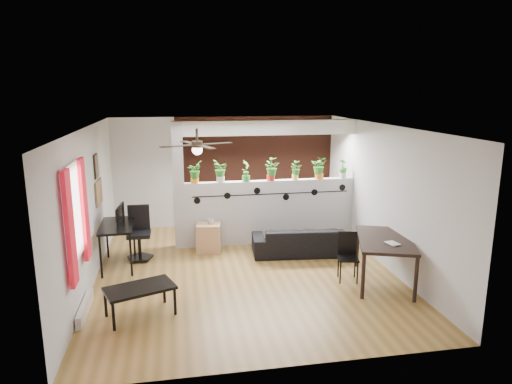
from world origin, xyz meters
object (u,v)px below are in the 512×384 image
coffee_table (140,290)px  cup (211,222)px  ceiling_fan (197,146)px  potted_plant_0 (195,172)px  potted_plant_4 (295,170)px  potted_plant_6 (343,168)px  potted_plant_2 (246,170)px  cube_shelf (209,238)px  folding_chair (348,252)px  potted_plant_3 (271,169)px  potted_plant_1 (220,170)px  dining_table (385,243)px  office_chair (139,236)px  sofa (301,241)px  computer_desk (117,228)px  potted_plant_5 (319,167)px

coffee_table → cup: bearing=64.2°
ceiling_fan → potted_plant_0: size_ratio=2.66×
potted_plant_4 → potted_plant_6: (1.05, -0.00, 0.01)m
potted_plant_2 → coffee_table: (-2.00, -2.90, -1.19)m
cube_shelf → folding_chair: folding_chair is taller
potted_plant_2 → potted_plant_3: 0.53m
potted_plant_1 → potted_plant_4: size_ratio=1.21×
potted_plant_6 → folding_chair: 2.51m
dining_table → coffee_table: (-3.98, -0.48, -0.30)m
potted_plant_3 → office_chair: potted_plant_3 is taller
sofa → cube_shelf: size_ratio=3.14×
potted_plant_3 → dining_table: potted_plant_3 is taller
potted_plant_0 → ceiling_fan: bearing=-90.6°
potted_plant_1 → computer_desk: 2.34m
dining_table → ceiling_fan: bearing=168.4°
office_chair → ceiling_fan: bearing=-49.1°
potted_plant_4 → dining_table: bearing=-69.2°
dining_table → cup: bearing=143.1°
potted_plant_3 → potted_plant_5: 1.05m
office_chair → folding_chair: bearing=-24.3°
potted_plant_6 → dining_table: bearing=-93.2°
potted_plant_5 → folding_chair: potted_plant_5 is taller
cup → computer_desk: 1.83m
potted_plant_4 → potted_plant_0: bearing=-180.0°
coffee_table → folding_chair: bearing=12.2°
sofa → cube_shelf: bearing=-8.6°
sofa → cube_shelf: cube_shelf is taller
potted_plant_3 → cup: (-1.30, -0.36, -0.97)m
ceiling_fan → potted_plant_6: ceiling_fan is taller
potted_plant_5 → cup: 2.57m
folding_chair → potted_plant_0: bearing=138.9°
potted_plant_6 → office_chair: (-4.27, -0.54, -1.12)m
ceiling_fan → potted_plant_5: bearing=34.2°
potted_plant_4 → cube_shelf: size_ratio=0.67×
potted_plant_1 → coffee_table: size_ratio=0.43×
computer_desk → office_chair: size_ratio=1.11×
potted_plant_1 → dining_table: (2.50, -2.43, -0.89)m
potted_plant_3 → cup: bearing=-164.4°
potted_plant_1 → potted_plant_2: potted_plant_1 is taller
potted_plant_2 → potted_plant_5: potted_plant_5 is taller
potted_plant_4 → cube_shelf: 2.29m
cube_shelf → office_chair: bearing=-163.7°
cup → coffee_table: (-1.23, -2.54, -0.22)m
potted_plant_4 → folding_chair: (0.37, -2.16, -1.06)m
coffee_table → dining_table: bearing=6.9°
potted_plant_1 → potted_plant_3: potted_plant_3 is taller
computer_desk → dining_table: size_ratio=0.69×
potted_plant_2 → potted_plant_5: bearing=0.0°
potted_plant_0 → sofa: (2.02, -0.82, -1.32)m
office_chair → coffee_table: bearing=-86.0°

